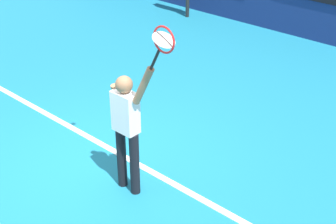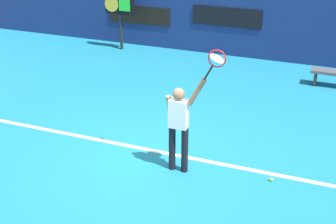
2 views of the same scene
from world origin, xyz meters
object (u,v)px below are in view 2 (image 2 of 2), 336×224
(tennis_racket, at_px, (216,60))
(scoreboard_clock, at_px, (120,7))
(spare_ball, at_px, (271,180))
(tennis_player, at_px, (179,123))

(tennis_racket, xyz_separation_m, scoreboard_clock, (-4.89, 6.26, -0.88))
(spare_ball, bearing_deg, scoreboard_clock, 134.83)
(tennis_racket, bearing_deg, spare_ball, 12.59)
(tennis_player, relative_size, tennis_racket, 3.16)
(tennis_player, distance_m, spare_ball, 2.00)
(tennis_player, height_order, tennis_racket, tennis_racket)
(scoreboard_clock, distance_m, spare_ball, 8.60)
(scoreboard_clock, height_order, spare_ball, scoreboard_clock)
(scoreboard_clock, relative_size, spare_ball, 26.49)
(scoreboard_clock, xyz_separation_m, spare_ball, (5.98, -6.02, -1.38))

